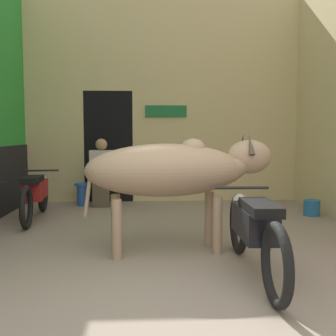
% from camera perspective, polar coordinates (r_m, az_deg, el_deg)
% --- Properties ---
extents(ground_plane, '(30.00, 30.00, 0.00)m').
position_cam_1_polar(ground_plane, '(3.18, 2.96, -19.92)').
color(ground_plane, gray).
extents(wall_back_with_doorway, '(5.34, 0.93, 4.05)m').
position_cam_1_polar(wall_back_with_doorway, '(7.99, -2.93, 8.02)').
color(wall_back_with_doorway, '#D1BC84').
rests_on(wall_back_with_doorway, ground_plane).
extents(cow, '(2.18, 0.83, 1.35)m').
position_cam_1_polar(cow, '(4.41, 1.11, -0.36)').
color(cow, tan).
rests_on(cow, ground_plane).
extents(motorcycle_near, '(0.58, 2.05, 0.78)m').
position_cam_1_polar(motorcycle_near, '(3.83, 12.37, -8.62)').
color(motorcycle_near, black).
rests_on(motorcycle_near, ground_plane).
extents(motorcycle_far, '(0.58, 1.90, 0.74)m').
position_cam_1_polar(motorcycle_far, '(6.49, -18.70, -3.45)').
color(motorcycle_far, black).
rests_on(motorcycle_far, ground_plane).
extents(shopkeeper_seated, '(0.43, 0.34, 1.25)m').
position_cam_1_polar(shopkeeper_seated, '(7.38, -9.63, -0.44)').
color(shopkeeper_seated, brown).
rests_on(shopkeeper_seated, ground_plane).
extents(plastic_stool, '(0.29, 0.29, 0.42)m').
position_cam_1_polar(plastic_stool, '(7.55, -12.31, -3.64)').
color(plastic_stool, '#2856B2').
rests_on(plastic_stool, ground_plane).
extents(bucket, '(0.26, 0.26, 0.26)m').
position_cam_1_polar(bucket, '(6.90, 20.13, -5.44)').
color(bucket, '#23669E').
rests_on(bucket, ground_plane).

